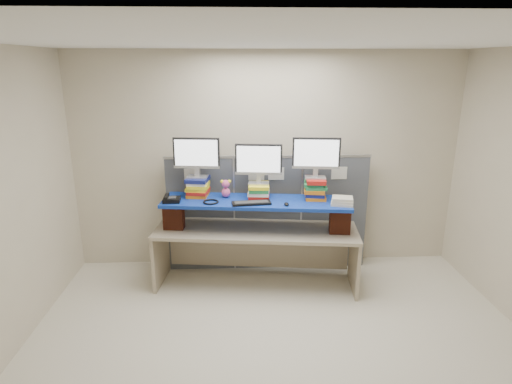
{
  "coord_description": "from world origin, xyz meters",
  "views": [
    {
      "loc": [
        -0.39,
        -3.43,
        2.63
      ],
      "look_at": [
        -0.17,
        1.31,
        1.2
      ],
      "focal_mm": 30.0,
      "sensor_mm": 36.0,
      "label": 1
    }
  ],
  "objects_px": {
    "monitor_left": "(197,155)",
    "monitor_right": "(316,155)",
    "desk_phone": "(171,199)",
    "monitor_center": "(259,162)",
    "blue_board": "(256,202)",
    "desk": "(256,240)",
    "keyboard": "(251,203)"
  },
  "relations": [
    {
      "from": "monitor_right",
      "to": "monitor_center",
      "type": "bearing_deg",
      "value": -180.0
    },
    {
      "from": "monitor_right",
      "to": "desk_phone",
      "type": "height_order",
      "value": "monitor_right"
    },
    {
      "from": "desk",
      "to": "monitor_center",
      "type": "height_order",
      "value": "monitor_center"
    },
    {
      "from": "desk_phone",
      "to": "keyboard",
      "type": "bearing_deg",
      "value": -9.02
    },
    {
      "from": "desk",
      "to": "keyboard",
      "type": "height_order",
      "value": "keyboard"
    },
    {
      "from": "desk_phone",
      "to": "monitor_left",
      "type": "bearing_deg",
      "value": 34.94
    },
    {
      "from": "blue_board",
      "to": "keyboard",
      "type": "xyz_separation_m",
      "value": [
        -0.06,
        -0.14,
        0.03
      ]
    },
    {
      "from": "monitor_center",
      "to": "desk_phone",
      "type": "distance_m",
      "value": 1.1
    },
    {
      "from": "monitor_left",
      "to": "monitor_center",
      "type": "height_order",
      "value": "monitor_left"
    },
    {
      "from": "blue_board",
      "to": "desk_phone",
      "type": "distance_m",
      "value": 0.98
    },
    {
      "from": "desk",
      "to": "monitor_right",
      "type": "xyz_separation_m",
      "value": [
        0.7,
        0.04,
        1.03
      ]
    },
    {
      "from": "monitor_right",
      "to": "keyboard",
      "type": "height_order",
      "value": "monitor_right"
    },
    {
      "from": "monitor_center",
      "to": "monitor_right",
      "type": "bearing_deg",
      "value": 0.0
    },
    {
      "from": "monitor_center",
      "to": "desk_phone",
      "type": "bearing_deg",
      "value": -166.17
    },
    {
      "from": "monitor_left",
      "to": "monitor_right",
      "type": "distance_m",
      "value": 1.39
    },
    {
      "from": "blue_board",
      "to": "monitor_right",
      "type": "xyz_separation_m",
      "value": [
        0.7,
        0.04,
        0.54
      ]
    },
    {
      "from": "monitor_left",
      "to": "desk_phone",
      "type": "height_order",
      "value": "monitor_left"
    },
    {
      "from": "blue_board",
      "to": "monitor_right",
      "type": "distance_m",
      "value": 0.88
    },
    {
      "from": "blue_board",
      "to": "desk",
      "type": "bearing_deg",
      "value": -173.39
    },
    {
      "from": "monitor_center",
      "to": "keyboard",
      "type": "relative_size",
      "value": 1.21
    },
    {
      "from": "monitor_center",
      "to": "keyboard",
      "type": "bearing_deg",
      "value": -103.61
    },
    {
      "from": "blue_board",
      "to": "monitor_center",
      "type": "distance_m",
      "value": 0.47
    },
    {
      "from": "monitor_left",
      "to": "monitor_right",
      "type": "bearing_deg",
      "value": 0.0
    },
    {
      "from": "monitor_center",
      "to": "monitor_right",
      "type": "distance_m",
      "value": 0.67
    },
    {
      "from": "desk",
      "to": "monitor_center",
      "type": "distance_m",
      "value": 0.95
    },
    {
      "from": "monitor_center",
      "to": "desk_phone",
      "type": "height_order",
      "value": "monitor_center"
    },
    {
      "from": "monitor_center",
      "to": "desk_phone",
      "type": "relative_size",
      "value": 2.8
    },
    {
      "from": "monitor_center",
      "to": "monitor_right",
      "type": "relative_size",
      "value": 1.0
    },
    {
      "from": "desk",
      "to": "blue_board",
      "type": "xyz_separation_m",
      "value": [
        0.0,
        0.0,
        0.49
      ]
    },
    {
      "from": "monitor_right",
      "to": "monitor_left",
      "type": "bearing_deg",
      "value": -180.0
    },
    {
      "from": "desk_phone",
      "to": "blue_board",
      "type": "bearing_deg",
      "value": -0.34
    },
    {
      "from": "blue_board",
      "to": "monitor_right",
      "type": "relative_size",
      "value": 3.98
    }
  ]
}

